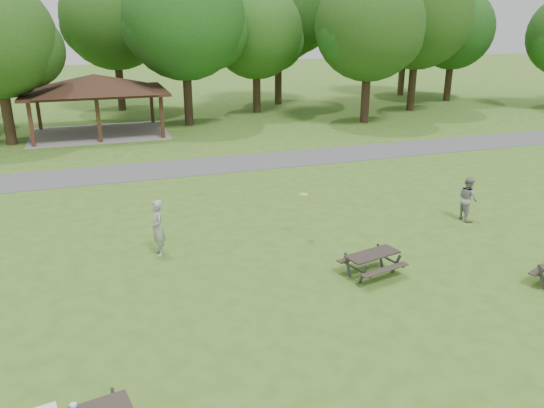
# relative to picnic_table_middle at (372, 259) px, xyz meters

# --- Properties ---
(ground) EXTENTS (160.00, 160.00, 0.00)m
(ground) POSITION_rel_picnic_table_middle_xyz_m (-2.94, -0.68, -0.52)
(ground) COLOR #3E691E
(ground) RESTS_ON ground
(asphalt_path) EXTENTS (120.00, 3.20, 0.02)m
(asphalt_path) POSITION_rel_picnic_table_middle_xyz_m (-2.94, 13.32, -0.51)
(asphalt_path) COLOR #4E4D50
(asphalt_path) RESTS_ON ground
(pavilion) EXTENTS (8.60, 7.01, 3.76)m
(pavilion) POSITION_rel_picnic_table_middle_xyz_m (-6.94, 23.32, 2.55)
(pavilion) COLOR #3E2316
(pavilion) RESTS_ON ground
(tree_row_e) EXTENTS (8.40, 8.00, 11.02)m
(tree_row_e) POSITION_rel_picnic_table_middle_xyz_m (-0.84, 24.34, 6.26)
(tree_row_e) COLOR black
(tree_row_e) RESTS_ON ground
(tree_row_f) EXTENTS (7.35, 7.00, 9.55)m
(tree_row_f) POSITION_rel_picnic_table_middle_xyz_m (5.15, 27.84, 5.32)
(tree_row_f) COLOR #312116
(tree_row_f) RESTS_ON ground
(tree_row_g) EXTENTS (7.77, 7.40, 10.25)m
(tree_row_g) POSITION_rel_picnic_table_middle_xyz_m (11.15, 21.34, 5.81)
(tree_row_g) COLOR black
(tree_row_g) RESTS_ON ground
(tree_row_h) EXTENTS (8.61, 8.20, 11.37)m
(tree_row_h) POSITION_rel_picnic_table_middle_xyz_m (17.16, 24.84, 6.51)
(tree_row_h) COLOR black
(tree_row_h) RESTS_ON ground
(tree_row_i) EXTENTS (7.14, 6.80, 9.52)m
(tree_row_i) POSITION_rel_picnic_table_middle_xyz_m (23.14, 28.34, 5.39)
(tree_row_i) COLOR black
(tree_row_i) RESTS_ON ground
(tree_deep_b) EXTENTS (8.40, 8.00, 11.13)m
(tree_deep_b) POSITION_rel_picnic_table_middle_xyz_m (-4.84, 32.34, 6.37)
(tree_deep_b) COLOR black
(tree_deep_b) RESTS_ON ground
(tree_deep_c) EXTENTS (8.82, 8.40, 11.90)m
(tree_deep_c) POSITION_rel_picnic_table_middle_xyz_m (8.16, 31.34, 6.93)
(tree_deep_c) COLOR #2E2014
(tree_deep_c) RESTS_ON ground
(tree_deep_d) EXTENTS (8.40, 8.00, 11.27)m
(tree_deep_d) POSITION_rel_picnic_table_middle_xyz_m (21.16, 32.84, 6.51)
(tree_deep_d) COLOR #332416
(tree_deep_d) RESTS_ON ground
(picnic_table_middle) EXTENTS (1.86, 1.62, 0.70)m
(picnic_table_middle) POSITION_rel_picnic_table_middle_xyz_m (0.00, 0.00, 0.00)
(picnic_table_middle) COLOR black
(picnic_table_middle) RESTS_ON ground
(frisbee_in_flight) EXTENTS (0.32, 0.32, 0.02)m
(frisbee_in_flight) POSITION_rel_picnic_table_middle_xyz_m (-0.87, 3.19, 1.05)
(frisbee_in_flight) COLOR yellow
(frisbee_in_flight) RESTS_ON ground
(frisbee_thrower) EXTENTS (0.51, 0.70, 1.80)m
(frisbee_thrower) POSITION_rel_picnic_table_middle_xyz_m (-5.67, 3.41, 0.38)
(frisbee_thrower) COLOR #9D9DA0
(frisbee_thrower) RESTS_ON ground
(frisbee_catcher) EXTENTS (0.67, 0.83, 1.63)m
(frisbee_catcher) POSITION_rel_picnic_table_middle_xyz_m (5.49, 2.89, 0.30)
(frisbee_catcher) COLOR gray
(frisbee_catcher) RESTS_ON ground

